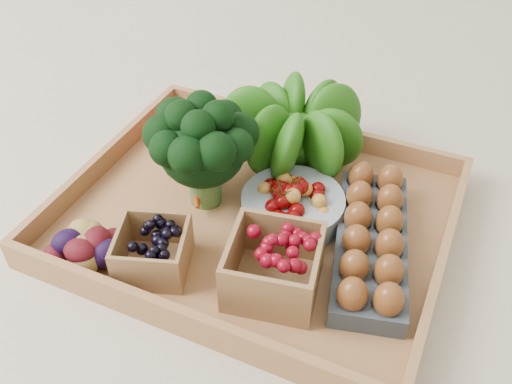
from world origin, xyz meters
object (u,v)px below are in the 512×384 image
at_px(broccoli, 204,167).
at_px(cherry_bowl, 293,208).
at_px(egg_carton, 370,245).
at_px(tray, 256,218).

xyz_separation_m(broccoli, cherry_bowl, (0.13, 0.02, -0.04)).
bearing_deg(egg_carton, broccoli, 165.03).
height_order(tray, broccoli, broccoli).
bearing_deg(cherry_bowl, egg_carton, -10.22).
relative_size(tray, cherry_bowl, 3.65).
bearing_deg(tray, cherry_bowl, 17.99).
xyz_separation_m(tray, broccoli, (-0.08, -0.00, 0.07)).
bearing_deg(tray, broccoli, -179.60).
distance_m(cherry_bowl, egg_carton, 0.13).
relative_size(cherry_bowl, egg_carton, 0.56).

